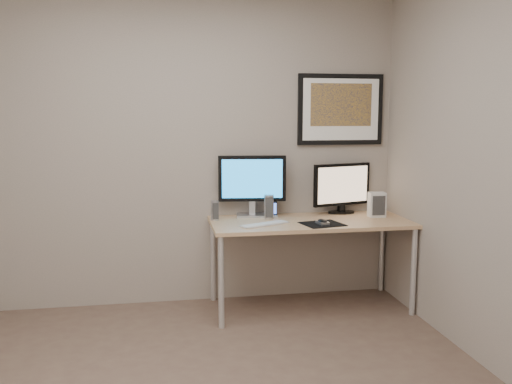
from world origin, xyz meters
The scene contains 12 objects.
room centered at (0.00, 0.45, 1.64)m, with size 3.60×3.60×3.60m.
desk centered at (1.00, 1.35, 0.66)m, with size 1.60×0.70×0.73m.
framed_art centered at (1.35, 1.68, 1.62)m, with size 0.75×0.04×0.60m.
monitor_large centered at (0.57, 1.60, 1.01)m, with size 0.56×0.21×0.51m.
monitor_tv centered at (1.35, 1.61, 0.96)m, with size 0.54×0.19×0.43m.
speaker_left centered at (0.24, 1.49, 0.81)m, with size 0.06×0.06×0.16m, color #B7B7BC.
speaker_right centered at (0.69, 1.48, 0.83)m, with size 0.08×0.08×0.20m, color #B7B7BC.
phone_dock centered at (0.74, 1.54, 0.80)m, with size 0.06×0.06×0.13m, color black.
keyboard centered at (0.60, 1.23, 0.74)m, with size 0.40×0.11×0.01m, color silver.
mousepad centered at (1.05, 1.18, 0.73)m, with size 0.30×0.27×0.00m, color black.
mouse centered at (1.05, 1.17, 0.75)m, with size 0.06×0.11×0.04m, color black.
fan_unit centered at (1.59, 1.41, 0.83)m, with size 0.13×0.10×0.21m, color silver.
Camera 1 is at (-0.18, -2.80, 1.57)m, focal length 38.00 mm.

